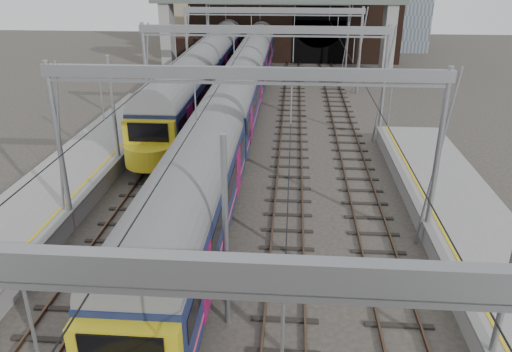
{
  "coord_description": "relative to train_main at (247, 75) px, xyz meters",
  "views": [
    {
      "loc": [
        2.05,
        -12.07,
        11.76
      ],
      "look_at": [
        0.42,
        9.56,
        2.4
      ],
      "focal_mm": 35.0,
      "sensor_mm": 36.0,
      "label": 1
    }
  ],
  "objects": [
    {
      "name": "tracks",
      "position": [
        2.0,
        -16.52,
        -2.57
      ],
      "size": [
        14.4,
        80.0,
        0.22
      ],
      "color": "#4C3828",
      "rests_on": "ground"
    },
    {
      "name": "overhead_line",
      "position": [
        2.0,
        -10.04,
        3.98
      ],
      "size": [
        16.8,
        80.0,
        8.0
      ],
      "color": "gray",
      "rests_on": "ground"
    },
    {
      "name": "retaining_wall",
      "position": [
        3.4,
        20.41,
        1.75
      ],
      "size": [
        28.0,
        2.75,
        9.0
      ],
      "color": "#301D15",
      "rests_on": "ground"
    },
    {
      "name": "overbridge",
      "position": [
        2.0,
        14.48,
        4.68
      ],
      "size": [
        28.0,
        3.0,
        9.25
      ],
      "color": "gray",
      "rests_on": "ground"
    },
    {
      "name": "train_main",
      "position": [
        0.0,
        0.0,
        0.0
      ],
      "size": [
        2.96,
        68.47,
        5.04
      ],
      "color": "black",
      "rests_on": "ground"
    },
    {
      "name": "train_second",
      "position": [
        -4.0,
        18.4,
        0.08
      ],
      "size": [
        3.1,
        71.66,
        5.24
      ],
      "color": "black",
      "rests_on": "ground"
    },
    {
      "name": "equip_cover_b",
      "position": [
        -0.16,
        -21.4,
        -2.54
      ],
      "size": [
        0.77,
        0.58,
        0.09
      ],
      "primitive_type": "cube",
      "rotation": [
        0.0,
        0.0,
        -0.08
      ],
      "color": "#1756B2",
      "rests_on": "ground"
    }
  ]
}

